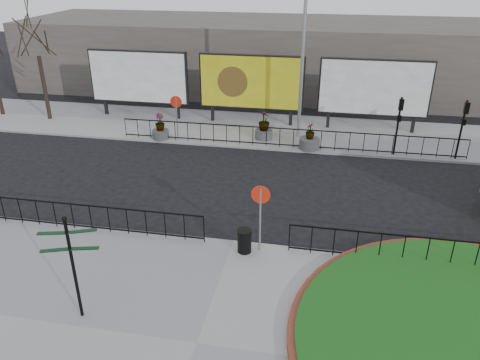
% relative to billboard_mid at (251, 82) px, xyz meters
% --- Properties ---
extents(ground, '(90.00, 90.00, 0.00)m').
position_rel_billboard_mid_xyz_m(ground, '(1.50, -12.97, -2.60)').
color(ground, black).
rests_on(ground, ground).
extents(pavement_near, '(30.00, 10.00, 0.12)m').
position_rel_billboard_mid_xyz_m(pavement_near, '(1.50, -17.97, -2.54)').
color(pavement_near, gray).
rests_on(pavement_near, ground).
extents(pavement_far, '(44.00, 6.00, 0.12)m').
position_rel_billboard_mid_xyz_m(pavement_far, '(1.50, -0.97, -2.54)').
color(pavement_far, gray).
rests_on(pavement_far, ground).
extents(railing_near_left, '(10.00, 0.10, 1.10)m').
position_rel_billboard_mid_xyz_m(railing_near_left, '(-4.50, -13.27, -1.93)').
color(railing_near_left, black).
rests_on(railing_near_left, pavement_near).
extents(railing_near_right, '(9.00, 0.10, 1.10)m').
position_rel_billboard_mid_xyz_m(railing_near_right, '(8.00, -13.27, -1.93)').
color(railing_near_right, black).
rests_on(railing_near_right, pavement_near).
extents(railing_far, '(18.00, 0.10, 1.10)m').
position_rel_billboard_mid_xyz_m(railing_far, '(2.50, -3.67, -1.93)').
color(railing_far, black).
rests_on(railing_far, pavement_far).
extents(speed_sign_far, '(0.64, 0.07, 2.47)m').
position_rel_billboard_mid_xyz_m(speed_sign_far, '(-3.50, -3.57, -0.68)').
color(speed_sign_far, gray).
rests_on(speed_sign_far, pavement_far).
extents(speed_sign_near, '(0.64, 0.07, 2.47)m').
position_rel_billboard_mid_xyz_m(speed_sign_near, '(2.50, -13.37, -0.68)').
color(speed_sign_near, gray).
rests_on(speed_sign_near, pavement_near).
extents(billboard_left, '(6.20, 0.31, 4.10)m').
position_rel_billboard_mid_xyz_m(billboard_left, '(-7.00, 0.00, 0.00)').
color(billboard_left, black).
rests_on(billboard_left, pavement_far).
extents(billboard_mid, '(6.20, 0.31, 4.10)m').
position_rel_billboard_mid_xyz_m(billboard_mid, '(0.00, 0.00, 0.00)').
color(billboard_mid, black).
rests_on(billboard_mid, pavement_far).
extents(billboard_right, '(6.20, 0.31, 4.10)m').
position_rel_billboard_mid_xyz_m(billboard_right, '(7.00, 0.00, 0.00)').
color(billboard_right, black).
rests_on(billboard_right, pavement_far).
extents(lamp_post, '(0.74, 0.18, 9.23)m').
position_rel_billboard_mid_xyz_m(lamp_post, '(3.01, -1.97, 2.23)').
color(lamp_post, gray).
rests_on(lamp_post, pavement_far).
extents(signal_pole_a, '(0.22, 0.26, 3.00)m').
position_rel_billboard_mid_xyz_m(signal_pole_a, '(8.00, -3.63, -0.50)').
color(signal_pole_a, black).
rests_on(signal_pole_a, pavement_far).
extents(signal_pole_b, '(0.22, 0.26, 3.00)m').
position_rel_billboard_mid_xyz_m(signal_pole_b, '(11.00, -3.63, -0.50)').
color(signal_pole_b, black).
rests_on(signal_pole_b, pavement_far).
extents(tree_left, '(2.00, 2.00, 7.00)m').
position_rel_billboard_mid_xyz_m(tree_left, '(-12.50, -1.47, 1.02)').
color(tree_left, '#2D2119').
rests_on(tree_left, pavement_far).
extents(building_backdrop, '(40.00, 10.00, 5.00)m').
position_rel_billboard_mid_xyz_m(building_backdrop, '(1.50, 9.03, -0.10)').
color(building_backdrop, '#5B5450').
rests_on(building_backdrop, ground).
extents(fingerpost_sign, '(1.50, 0.67, 3.24)m').
position_rel_billboard_mid_xyz_m(fingerpost_sign, '(-1.98, -17.54, -0.53)').
color(fingerpost_sign, black).
rests_on(fingerpost_sign, pavement_near).
extents(litter_bin, '(0.51, 0.51, 0.85)m').
position_rel_billboard_mid_xyz_m(litter_bin, '(2.00, -13.57, -2.05)').
color(litter_bin, black).
rests_on(litter_bin, pavement_near).
extents(planter_a, '(0.93, 0.93, 1.43)m').
position_rel_billboard_mid_xyz_m(planter_a, '(-4.50, -3.57, -1.96)').
color(planter_a, '#4C4C4F').
rests_on(planter_a, pavement_far).
extents(planter_b, '(0.96, 0.96, 1.60)m').
position_rel_billboard_mid_xyz_m(planter_b, '(1.14, -2.56, -1.85)').
color(planter_b, '#4C4C4F').
rests_on(planter_b, pavement_far).
extents(planter_c, '(1.07, 1.07, 1.40)m').
position_rel_billboard_mid_xyz_m(planter_c, '(3.70, -3.57, -2.04)').
color(planter_c, '#4C4C4F').
rests_on(planter_c, pavement_far).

